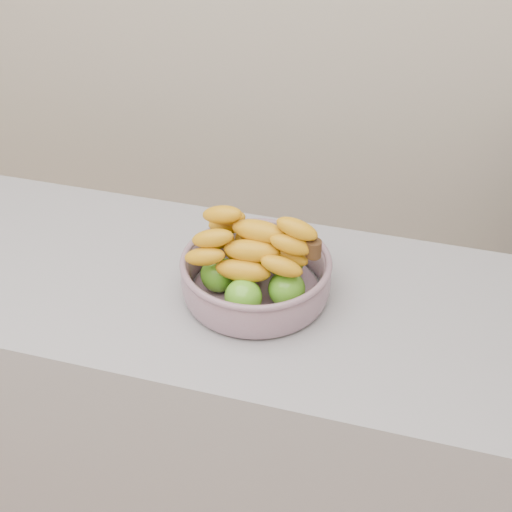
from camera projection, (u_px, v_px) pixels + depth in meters
The scene contains 2 objects.
counter at pixel (140, 406), 1.86m from camera, with size 2.00×0.60×0.90m, color #93929A.
fruit_bowl at pixel (256, 272), 1.49m from camera, with size 0.32×0.32×0.19m.
Camera 1 is at (0.64, -0.49, 1.87)m, focal length 50.00 mm.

